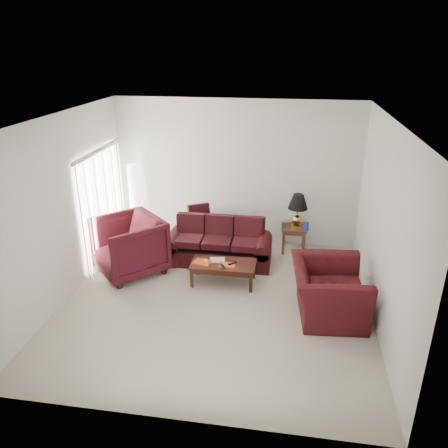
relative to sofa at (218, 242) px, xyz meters
name	(u,v)px	position (x,y,z in m)	size (l,w,h in m)	color
floor	(216,301)	(0.21, -1.42, -0.42)	(5.00, 5.00, 0.00)	beige
blinds	(104,206)	(-2.21, -0.12, 0.66)	(0.10, 2.00, 2.16)	silver
sofa	(218,242)	(0.00, 0.00, 0.00)	(2.05, 0.89, 0.84)	black
throw_pillow	(199,215)	(-0.51, 0.67, 0.28)	(0.45, 0.13, 0.45)	black
end_table	(294,239)	(1.45, 0.73, -0.15)	(0.49, 0.49, 0.54)	brown
table_lamp	(298,210)	(1.49, 0.79, 0.45)	(0.40, 0.40, 0.67)	#B87C39
clock	(285,225)	(1.26, 0.60, 0.19)	(0.14, 0.05, 0.14)	#B5B5B9
blue_canister	(306,227)	(1.67, 0.55, 0.21)	(0.11, 0.11, 0.18)	#1B28B5
picture_frame	(289,218)	(1.34, 0.96, 0.20)	(0.14, 0.02, 0.17)	silver
floor_lamp	(136,203)	(-1.88, 0.72, 0.44)	(0.28, 0.28, 1.72)	silver
armchair_left	(128,246)	(-1.56, -0.66, 0.11)	(1.14, 1.17, 1.07)	#3A0D16
armchair_right	(328,291)	(2.00, -1.49, 0.00)	(1.28, 1.12, 0.83)	#3B0D11
coffee_table	(223,273)	(0.23, -0.80, -0.22)	(1.13, 0.57, 0.40)	black
magazine_red	(202,262)	(-0.14, -0.84, -0.01)	(0.30, 0.22, 0.02)	#DB4415
magazine_white	(217,260)	(0.11, -0.71, -0.02)	(0.26, 0.20, 0.02)	silver
magazine_orange	(227,265)	(0.31, -0.87, -0.02)	(0.27, 0.20, 0.02)	#E54A1A
remote_a	(223,266)	(0.24, -0.95, 0.00)	(0.04, 0.15, 0.02)	black
remote_b	(232,263)	(0.39, -0.82, 0.00)	(0.05, 0.17, 0.02)	black
yellow_glass	(206,263)	(-0.05, -0.95, 0.03)	(0.07, 0.07, 0.12)	yellow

